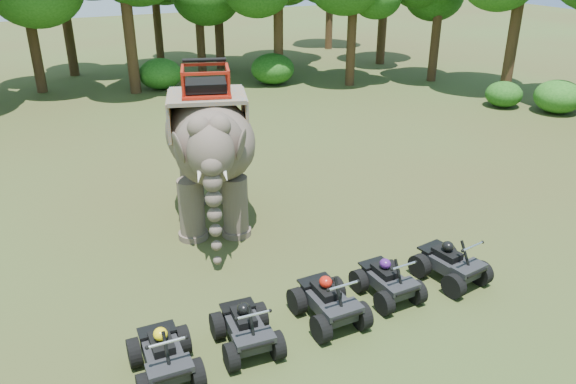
% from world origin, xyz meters
% --- Properties ---
extents(ground, '(110.00, 110.00, 0.00)m').
position_xyz_m(ground, '(0.00, 0.00, 0.00)').
color(ground, '#47381E').
rests_on(ground, ground).
extents(elephant, '(3.83, 5.87, 4.55)m').
position_xyz_m(elephant, '(-0.98, 4.28, 2.27)').
color(elephant, brown).
rests_on(elephant, ground).
extents(atv_0, '(1.23, 1.66, 1.20)m').
position_xyz_m(atv_0, '(-3.91, -1.64, 0.60)').
color(atv_0, black).
rests_on(atv_0, ground).
extents(atv_1, '(1.25, 1.65, 1.17)m').
position_xyz_m(atv_1, '(-2.23, -1.53, 0.59)').
color(atv_1, black).
rests_on(atv_1, ground).
extents(atv_2, '(1.25, 1.69, 1.23)m').
position_xyz_m(atv_2, '(-0.30, -1.46, 0.62)').
color(atv_2, black).
rests_on(atv_2, ground).
extents(atv_3, '(1.18, 1.58, 1.13)m').
position_xyz_m(atv_3, '(1.34, -1.29, 0.57)').
color(atv_3, black).
rests_on(atv_3, ground).
extents(atv_4, '(1.44, 1.80, 1.21)m').
position_xyz_m(atv_4, '(3.11, -1.35, 0.61)').
color(atv_4, black).
rests_on(atv_4, ground).
extents(tree_0, '(6.55, 6.55, 9.36)m').
position_xyz_m(tree_0, '(0.00, 20.30, 4.68)').
color(tree_0, '#195114').
rests_on(tree_0, ground).
extents(tree_1, '(4.92, 4.92, 7.02)m').
position_xyz_m(tree_1, '(4.72, 23.44, 3.51)').
color(tree_1, '#195114').
rests_on(tree_1, ground).
extents(tree_2, '(5.63, 5.63, 8.04)m').
position_xyz_m(tree_2, '(7.93, 19.15, 4.02)').
color(tree_2, '#195114').
rests_on(tree_2, ground).
extents(tree_3, '(4.81, 4.81, 6.87)m').
position_xyz_m(tree_3, '(11.32, 16.89, 3.44)').
color(tree_3, '#195114').
rests_on(tree_3, ground).
extents(tree_4, '(4.94, 4.94, 7.06)m').
position_xyz_m(tree_4, '(16.20, 15.76, 3.53)').
color(tree_4, '#195114').
rests_on(tree_4, ground).
extents(tree_5, '(5.92, 5.92, 8.45)m').
position_xyz_m(tree_5, '(17.31, 11.18, 4.23)').
color(tree_5, '#195114').
rests_on(tree_5, ground).
extents(tree_28, '(5.63, 5.63, 8.05)m').
position_xyz_m(tree_28, '(-4.54, 22.63, 4.02)').
color(tree_28, '#195114').
rests_on(tree_28, ground).
extents(tree_32, '(6.07, 6.07, 8.67)m').
position_xyz_m(tree_32, '(-2.48, 26.22, 4.33)').
color(tree_32, '#195114').
rests_on(tree_32, ground).
extents(tree_35, '(5.58, 5.58, 7.98)m').
position_xyz_m(tree_35, '(10.08, 23.96, 3.99)').
color(tree_35, '#195114').
rests_on(tree_35, ground).
extents(tree_38, '(4.92, 4.92, 7.03)m').
position_xyz_m(tree_38, '(3.14, 27.55, 3.52)').
color(tree_38, '#195114').
rests_on(tree_38, ground).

